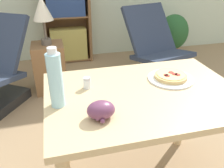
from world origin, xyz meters
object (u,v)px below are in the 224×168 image
side_table (50,68)px  bookshelf (67,20)px  salt_shaker (87,83)px  grape_bunch (101,110)px  table_lamp (42,11)px  lounge_chair_far (156,58)px  pizza_on_plate (171,77)px  drink_bottle (55,80)px  potted_plant_floor (173,34)px

side_table → bookshelf: bearing=71.7°
salt_shaker → grape_bunch: bearing=-86.6°
side_table → table_lamp: 0.63m
lounge_chair_far → side_table: 1.28m
pizza_on_plate → side_table: bearing=116.8°
table_lamp → pizza_on_plate: bearing=-63.2°
bookshelf → side_table: bearing=-108.3°
salt_shaker → pizza_on_plate: bearing=-1.9°
bookshelf → pizza_on_plate: bearing=-79.4°
bookshelf → table_lamp: (-0.29, -0.88, 0.30)m
salt_shaker → lounge_chair_far: bearing=52.4°
grape_bunch → drink_bottle: bearing=139.5°
bookshelf → table_lamp: bearing=-108.3°
pizza_on_plate → table_lamp: (-0.72, 1.43, 0.16)m
potted_plant_floor → lounge_chair_far: bearing=-130.0°
drink_bottle → lounge_chair_far: bearing=51.1°
potted_plant_floor → bookshelf: bearing=170.2°
salt_shaker → side_table: (-0.23, 1.42, -0.49)m
side_table → potted_plant_floor: 1.94m
pizza_on_plate → side_table: 1.67m
potted_plant_floor → table_lamp: bearing=-161.5°
drink_bottle → bookshelf: bearing=84.7°
bookshelf → potted_plant_floor: (1.55, -0.27, -0.24)m
pizza_on_plate → salt_shaker: (-0.50, 0.02, 0.02)m
grape_bunch → bookshelf: 2.60m
grape_bunch → side_table: grape_bunch is taller
grape_bunch → lounge_chair_far: bearing=58.0°
grape_bunch → salt_shaker: (-0.02, 0.29, -0.01)m
bookshelf → side_table: 0.98m
lounge_chair_far → potted_plant_floor: (0.56, 0.67, 0.08)m
drink_bottle → bookshelf: size_ratio=0.23×
table_lamp → potted_plant_floor: bearing=18.5°
bookshelf → table_lamp: bookshelf is taller
drink_bottle → table_lamp: 1.56m
drink_bottle → salt_shaker: drink_bottle is taller
pizza_on_plate → table_lamp: size_ratio=0.54×
drink_bottle → side_table: bearing=92.3°
grape_bunch → side_table: 1.80m
side_table → potted_plant_floor: bearing=18.5°
pizza_on_plate → drink_bottle: size_ratio=0.91×
pizza_on_plate → grape_bunch: (-0.48, -0.28, 0.03)m
pizza_on_plate → lounge_chair_far: (0.55, 1.38, -0.46)m
pizza_on_plate → lounge_chair_far: 1.55m
drink_bottle → pizza_on_plate: bearing=10.5°
side_table → table_lamp: table_lamp is taller
pizza_on_plate → drink_bottle: 0.68m
salt_shaker → table_lamp: size_ratio=0.13×
pizza_on_plate → potted_plant_floor: bearing=61.4°
table_lamp → side_table: bearing=0.0°
potted_plant_floor → side_table: bearing=-161.5°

